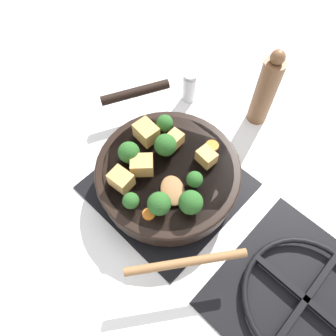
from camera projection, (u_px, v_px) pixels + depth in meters
name	position (u px, v px, depth m)	size (l,w,h in m)	color
ground_plane	(168.00, 186.00, 0.76)	(2.40, 2.40, 0.00)	white
front_burner_grate	(168.00, 184.00, 0.75)	(0.31, 0.31, 0.03)	black
rear_burner_grate	(304.00, 300.00, 0.62)	(0.31, 0.31, 0.03)	black
skillet_pan	(168.00, 173.00, 0.71)	(0.34, 0.42, 0.06)	black
wooden_spoon	(180.00, 228.00, 0.61)	(0.22, 0.23, 0.02)	olive
tofu_cube_center_large	(206.00, 157.00, 0.68)	(0.04, 0.03, 0.03)	tan
tofu_cube_near_handle	(142.00, 165.00, 0.67)	(0.05, 0.04, 0.04)	tan
tofu_cube_east_chunk	(146.00, 132.00, 0.71)	(0.05, 0.04, 0.04)	tan
tofu_cube_west_chunk	(121.00, 180.00, 0.65)	(0.04, 0.04, 0.04)	tan
tofu_cube_back_piece	(174.00, 140.00, 0.70)	(0.04, 0.03, 0.03)	tan
broccoli_floret_near_spoon	(195.00, 180.00, 0.65)	(0.03, 0.03, 0.04)	#709956
broccoli_floret_center_top	(129.00, 153.00, 0.67)	(0.05, 0.05, 0.05)	#709956
broccoli_floret_east_rim	(159.00, 204.00, 0.61)	(0.05, 0.05, 0.05)	#709956
broccoli_floret_west_rim	(165.00, 145.00, 0.68)	(0.05, 0.05, 0.05)	#709956
broccoli_floret_north_edge	(165.00, 123.00, 0.71)	(0.04, 0.04, 0.04)	#709956
broccoli_floret_south_cluster	(131.00, 201.00, 0.62)	(0.03, 0.03, 0.04)	#709956
broccoli_floret_mid_floret	(191.00, 202.00, 0.61)	(0.05, 0.05, 0.05)	#709956
carrot_slice_orange_thin	(212.00, 146.00, 0.71)	(0.03, 0.03, 0.01)	orange
carrot_slice_near_center	(149.00, 214.00, 0.63)	(0.02, 0.02, 0.01)	orange
pepper_mill	(266.00, 90.00, 0.78)	(0.05, 0.05, 0.22)	brown
salt_shaker	(189.00, 87.00, 0.86)	(0.04, 0.04, 0.09)	white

